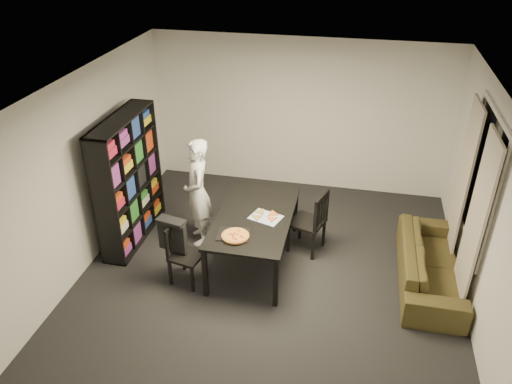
% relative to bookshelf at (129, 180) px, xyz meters
% --- Properties ---
extents(room, '(5.01, 5.51, 2.61)m').
position_rel_bookshelf_xyz_m(room, '(2.16, -0.60, 0.35)').
color(room, black).
rests_on(room, ground).
extents(window_pane, '(0.02, 1.40, 1.60)m').
position_rel_bookshelf_xyz_m(window_pane, '(4.64, -0.00, 0.55)').
color(window_pane, black).
rests_on(window_pane, room).
extents(window_frame, '(0.03, 1.52, 1.72)m').
position_rel_bookshelf_xyz_m(window_frame, '(4.64, -0.00, 0.55)').
color(window_frame, white).
rests_on(window_frame, room).
extents(curtain_left, '(0.03, 0.70, 2.25)m').
position_rel_bookshelf_xyz_m(curtain_left, '(4.56, -0.52, 0.20)').
color(curtain_left, '#BEB2A2').
rests_on(curtain_left, room).
extents(curtain_right, '(0.03, 0.70, 2.25)m').
position_rel_bookshelf_xyz_m(curtain_right, '(4.56, 0.52, 0.20)').
color(curtain_right, '#BEB2A2').
rests_on(curtain_right, room).
extents(bookshelf, '(0.35, 1.50, 1.90)m').
position_rel_bookshelf_xyz_m(bookshelf, '(0.00, 0.00, 0.00)').
color(bookshelf, black).
rests_on(bookshelf, room).
extents(dining_table, '(1.00, 1.80, 0.75)m').
position_rel_bookshelf_xyz_m(dining_table, '(1.89, -0.22, -0.27)').
color(dining_table, black).
rests_on(dining_table, room).
extents(chair_left, '(0.47, 0.47, 0.84)m').
position_rel_bookshelf_xyz_m(chair_left, '(1.04, -0.82, -0.47)').
color(chair_left, black).
rests_on(chair_left, room).
extents(chair_right, '(0.56, 0.56, 0.96)m').
position_rel_bookshelf_xyz_m(chair_right, '(2.65, 0.18, -0.41)').
color(chair_right, black).
rests_on(chair_right, room).
extents(draped_jacket, '(0.40, 0.24, 0.47)m').
position_rel_bookshelf_xyz_m(draped_jacket, '(0.93, -0.79, -0.25)').
color(draped_jacket, black).
rests_on(draped_jacket, chair_left).
extents(person, '(0.60, 0.70, 1.62)m').
position_rel_bookshelf_xyz_m(person, '(0.99, 0.11, -0.14)').
color(person, white).
rests_on(person, room).
extents(baking_tray, '(0.43, 0.35, 0.01)m').
position_rel_bookshelf_xyz_m(baking_tray, '(1.73, -0.72, -0.19)').
color(baking_tray, black).
rests_on(baking_tray, dining_table).
extents(pepperoni_pizza, '(0.35, 0.35, 0.03)m').
position_rel_bookshelf_xyz_m(pepperoni_pizza, '(1.76, -0.78, -0.17)').
color(pepperoni_pizza, '#A35F2F').
rests_on(pepperoni_pizza, dining_table).
extents(kitchen_towel, '(0.47, 0.41, 0.01)m').
position_rel_bookshelf_xyz_m(kitchen_towel, '(2.05, -0.25, -0.20)').
color(kitchen_towel, silver).
rests_on(kitchen_towel, dining_table).
extents(pizza_slices, '(0.39, 0.34, 0.01)m').
position_rel_bookshelf_xyz_m(pizza_slices, '(2.04, -0.21, -0.19)').
color(pizza_slices, '#BC6F3B').
rests_on(pizza_slices, dining_table).
extents(sofa, '(0.76, 1.93, 0.56)m').
position_rel_bookshelf_xyz_m(sofa, '(4.24, -0.18, -0.67)').
color(sofa, '#3D3318').
rests_on(sofa, room).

